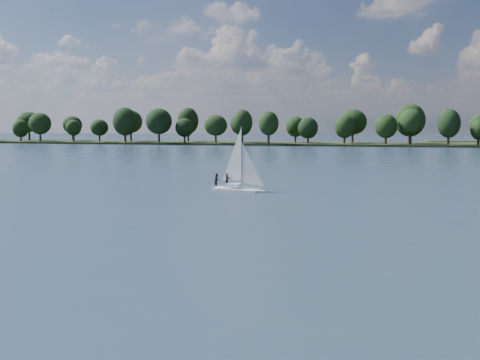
# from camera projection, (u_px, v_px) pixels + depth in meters

# --- Properties ---
(ground) EXTENTS (700.00, 700.00, 0.00)m
(ground) POSITION_uv_depth(u_px,v_px,m) (257.00, 163.00, 115.21)
(ground) COLOR #233342
(ground) RESTS_ON ground
(far_shore) EXTENTS (660.00, 40.00, 1.50)m
(far_shore) POSITION_uv_depth(u_px,v_px,m) (311.00, 144.00, 223.53)
(far_shore) COLOR black
(far_shore) RESTS_ON ground
(sailboat) EXTENTS (6.51, 3.03, 8.27)m
(sailboat) POSITION_uv_depth(u_px,v_px,m) (236.00, 172.00, 65.66)
(sailboat) COLOR white
(sailboat) RESTS_ON ground
(treeline) EXTENTS (562.53, 73.93, 17.08)m
(treeline) POSITION_uv_depth(u_px,v_px,m) (310.00, 125.00, 219.01)
(treeline) COLOR black
(treeline) RESTS_ON ground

